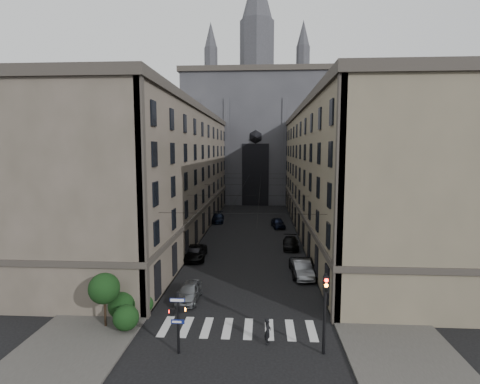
% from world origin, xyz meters
% --- Properties ---
extents(ground, '(260.00, 260.00, 0.00)m').
position_xyz_m(ground, '(0.00, 0.00, 0.00)').
color(ground, black).
rests_on(ground, ground).
extents(sidewalk_left, '(7.00, 80.00, 0.15)m').
position_xyz_m(sidewalk_left, '(-10.50, 36.00, 0.07)').
color(sidewalk_left, '#383533').
rests_on(sidewalk_left, ground).
extents(sidewalk_right, '(7.00, 80.00, 0.15)m').
position_xyz_m(sidewalk_right, '(10.50, 36.00, 0.07)').
color(sidewalk_right, '#383533').
rests_on(sidewalk_right, ground).
extents(zebra_crossing, '(11.00, 3.20, 0.01)m').
position_xyz_m(zebra_crossing, '(0.00, 5.00, 0.01)').
color(zebra_crossing, beige).
rests_on(zebra_crossing, ground).
extents(building_left, '(13.60, 60.60, 18.85)m').
position_xyz_m(building_left, '(-13.44, 36.00, 9.34)').
color(building_left, '#4C453A').
rests_on(building_left, ground).
extents(building_right, '(13.60, 60.60, 18.85)m').
position_xyz_m(building_right, '(13.44, 36.00, 9.34)').
color(building_right, brown).
rests_on(building_right, ground).
extents(gothic_tower, '(35.00, 23.00, 58.00)m').
position_xyz_m(gothic_tower, '(0.00, 74.96, 17.80)').
color(gothic_tower, '#2D2D33').
rests_on(gothic_tower, ground).
extents(pedestrian_signal_left, '(1.02, 0.38, 4.00)m').
position_xyz_m(pedestrian_signal_left, '(-3.51, 1.50, 2.32)').
color(pedestrian_signal_left, black).
rests_on(pedestrian_signal_left, ground).
extents(traffic_light_right, '(0.34, 0.50, 5.20)m').
position_xyz_m(traffic_light_right, '(5.60, 1.92, 3.29)').
color(traffic_light_right, black).
rests_on(traffic_light_right, ground).
extents(shrub_cluster, '(3.90, 4.40, 3.90)m').
position_xyz_m(shrub_cluster, '(-8.72, 5.01, 1.80)').
color(shrub_cluster, black).
rests_on(shrub_cluster, sidewalk_left).
extents(tram_wires, '(14.00, 60.00, 0.43)m').
position_xyz_m(tram_wires, '(0.00, 35.63, 7.25)').
color(tram_wires, black).
rests_on(tram_wires, ground).
extents(car_left_near, '(1.90, 4.46, 1.50)m').
position_xyz_m(car_left_near, '(-4.48, 9.78, 0.75)').
color(car_left_near, slate).
rests_on(car_left_near, ground).
extents(car_left_midnear, '(1.84, 4.19, 1.34)m').
position_xyz_m(car_left_midnear, '(-6.20, 21.38, 0.67)').
color(car_left_midnear, black).
rests_on(car_left_midnear, ground).
extents(car_left_midfar, '(2.87, 5.65, 1.53)m').
position_xyz_m(car_left_midfar, '(-6.20, 21.78, 0.77)').
color(car_left_midfar, black).
rests_on(car_left_midfar, ground).
extents(car_left_far, '(2.57, 5.45, 1.54)m').
position_xyz_m(car_left_far, '(-6.20, 44.04, 0.77)').
color(car_left_far, black).
rests_on(car_left_far, ground).
extents(car_right_near, '(2.08, 5.06, 1.63)m').
position_xyz_m(car_right_near, '(5.71, 16.27, 0.82)').
color(car_right_near, slate).
rests_on(car_right_near, ground).
extents(car_right_midnear, '(2.83, 5.86, 1.61)m').
position_xyz_m(car_right_midnear, '(5.97, 16.81, 0.80)').
color(car_right_midnear, black).
rests_on(car_right_midnear, ground).
extents(car_right_midfar, '(2.20, 4.97, 1.42)m').
position_xyz_m(car_right_midfar, '(5.37, 27.08, 0.71)').
color(car_right_midfar, black).
rests_on(car_right_midfar, ground).
extents(car_right_far, '(2.48, 4.82, 1.57)m').
position_xyz_m(car_right_far, '(4.24, 39.95, 0.79)').
color(car_right_far, black).
rests_on(car_right_far, ground).
extents(pedestrian, '(0.55, 0.71, 1.75)m').
position_xyz_m(pedestrian, '(2.10, 3.01, 0.87)').
color(pedestrian, black).
rests_on(pedestrian, ground).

